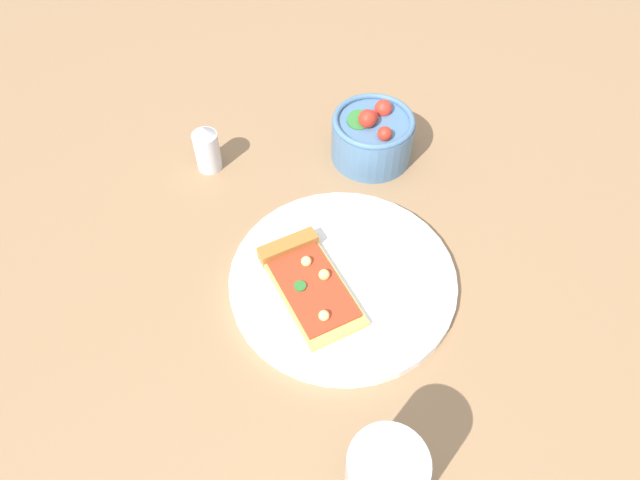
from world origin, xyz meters
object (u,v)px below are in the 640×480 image
at_px(pepper_shaker, 207,148).
at_px(pizza_slice_main, 307,279).
at_px(salad_bowl, 373,136).
at_px(plate, 343,280).

bearing_deg(pepper_shaker, pizza_slice_main, 87.45).
bearing_deg(pizza_slice_main, salad_bowl, -147.74).
height_order(plate, pepper_shaker, pepper_shaker).
relative_size(salad_bowl, pepper_shaker, 1.61).
xyz_separation_m(plate, salad_bowl, (-0.17, -0.15, 0.03)).
height_order(plate, pizza_slice_main, pizza_slice_main).
bearing_deg(pepper_shaker, plate, 95.99).
height_order(salad_bowl, pepper_shaker, salad_bowl).
distance_m(plate, pepper_shaker, 0.27).
height_order(pizza_slice_main, pepper_shaker, pepper_shaker).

